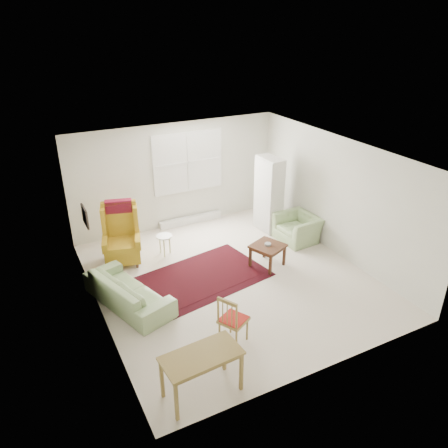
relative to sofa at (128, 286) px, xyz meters
name	(u,v)px	position (x,y,z in m)	size (l,w,h in m)	color
room	(227,216)	(2.02, 0.11, 0.88)	(5.04, 5.54, 2.51)	beige
rug	(202,277)	(1.50, 0.18, -0.36)	(2.48, 1.59, 0.02)	black
sofa	(128,286)	(0.00, 0.00, 0.00)	(1.86, 0.73, 0.75)	#8EA971
armchair	(298,226)	(4.10, 0.65, -0.02)	(0.92, 0.80, 0.72)	#8EA971
wingback_chair	(121,235)	(0.30, 1.47, 0.26)	(0.73, 0.77, 1.27)	#BA901C
coffee_table	(267,255)	(2.88, -0.01, -0.13)	(0.59, 0.59, 0.48)	#452515
stool	(165,245)	(1.19, 1.40, -0.15)	(0.34, 0.34, 0.45)	white
cabinet	(269,195)	(3.80, 1.44, 0.51)	(0.37, 0.71, 1.77)	silver
desk	(202,374)	(0.31, -2.45, -0.04)	(1.05, 0.53, 0.67)	olive
desk_chair	(234,319)	(1.17, -1.72, 0.06)	(0.38, 0.38, 0.88)	olive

